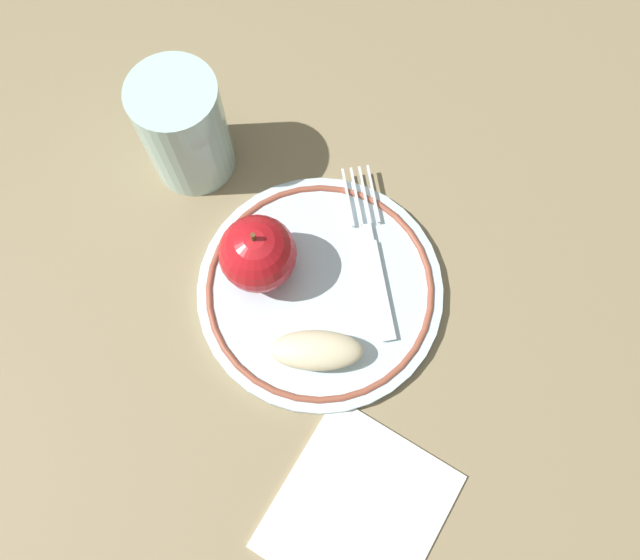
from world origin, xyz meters
name	(u,v)px	position (x,y,z in m)	size (l,w,h in m)	color
ground_plane	(306,288)	(0.00, 0.00, 0.00)	(2.00, 2.00, 0.00)	#887755
plate	(320,289)	(-0.01, 0.01, 0.01)	(0.22, 0.22, 0.01)	silver
apple_red_whole	(258,254)	(0.02, -0.04, 0.05)	(0.07, 0.07, 0.08)	red
apple_slice_front	(316,350)	(0.04, 0.05, 0.03)	(0.08, 0.03, 0.03)	beige
fork	(372,255)	(-0.06, 0.02, 0.01)	(0.11, 0.15, 0.00)	silver
drinking_glass	(184,129)	(-0.02, -0.17, 0.06)	(0.08, 0.08, 0.11)	silver
napkin_folded	(358,511)	(0.10, 0.17, 0.00)	(0.14, 0.13, 0.01)	white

